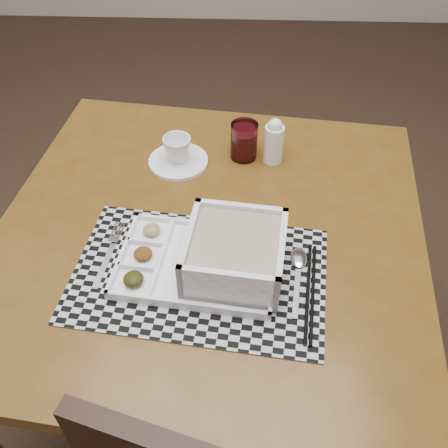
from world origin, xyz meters
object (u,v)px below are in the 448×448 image
at_px(cup, 177,149).
at_px(juice_glass, 244,142).
at_px(dining_table, 210,250).
at_px(creamer_bottle, 274,141).
at_px(serving_tray, 225,257).

xyz_separation_m(cup, juice_glass, (0.16, 0.03, 0.00)).
distance_m(dining_table, creamer_bottle, 0.32).
height_order(cup, juice_glass, juice_glass).
distance_m(cup, creamer_bottle, 0.24).
bearing_deg(juice_glass, dining_table, -105.55).
bearing_deg(creamer_bottle, cup, -174.89).
bearing_deg(cup, serving_tray, -91.38).
height_order(cup, creamer_bottle, creamer_bottle).
distance_m(juice_glass, creamer_bottle, 0.08).
distance_m(cup, juice_glass, 0.17).
xyz_separation_m(dining_table, cup, (-0.09, 0.23, 0.11)).
relative_size(cup, creamer_bottle, 0.58).
height_order(dining_table, creamer_bottle, creamer_bottle).
relative_size(dining_table, creamer_bottle, 8.51).
height_order(serving_tray, juice_glass, serving_tray).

